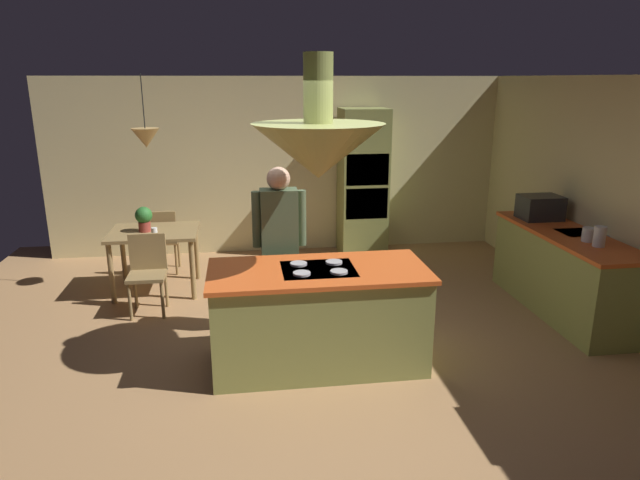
{
  "coord_description": "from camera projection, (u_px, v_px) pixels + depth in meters",
  "views": [
    {
      "loc": [
        -0.64,
        -4.77,
        2.51
      ],
      "look_at": [
        0.1,
        0.4,
        1.0
      ],
      "focal_mm": 31.37,
      "sensor_mm": 36.0,
      "label": 1
    }
  ],
  "objects": [
    {
      "name": "ground",
      "position": [
        316.0,
        353.0,
        5.32
      ],
      "size": [
        8.16,
        8.16,
        0.0
      ],
      "primitive_type": "plane",
      "color": "#AD7F51"
    },
    {
      "name": "wall_back",
      "position": [
        284.0,
        166.0,
        8.25
      ],
      "size": [
        6.8,
        0.1,
        2.55
      ],
      "primitive_type": "cube",
      "color": "beige",
      "rests_on": "ground"
    },
    {
      "name": "wall_right",
      "position": [
        620.0,
        203.0,
        5.79
      ],
      "size": [
        0.1,
        7.2,
        2.55
      ],
      "primitive_type": "cube",
      "color": "beige",
      "rests_on": "ground"
    },
    {
      "name": "kitchen_island",
      "position": [
        318.0,
        317.0,
        5.0
      ],
      "size": [
        1.93,
        0.9,
        0.93
      ],
      "color": "#8C934C",
      "rests_on": "ground"
    },
    {
      "name": "counter_run_right",
      "position": [
        564.0,
        272.0,
        6.15
      ],
      "size": [
        0.73,
        2.12,
        0.91
      ],
      "color": "#8C934C",
      "rests_on": "ground"
    },
    {
      "name": "oven_tower",
      "position": [
        363.0,
        183.0,
        8.07
      ],
      "size": [
        0.66,
        0.62,
        2.12
      ],
      "color": "#8C934C",
      "rests_on": "ground"
    },
    {
      "name": "dining_table",
      "position": [
        155.0,
        239.0,
        6.72
      ],
      "size": [
        1.03,
        0.83,
        0.76
      ],
      "color": "olive",
      "rests_on": "ground"
    },
    {
      "name": "person_at_island",
      "position": [
        280.0,
        240.0,
        5.51
      ],
      "size": [
        0.53,
        0.23,
        1.71
      ],
      "color": "tan",
      "rests_on": "ground"
    },
    {
      "name": "range_hood",
      "position": [
        318.0,
        148.0,
        4.59
      ],
      "size": [
        1.1,
        1.1,
        1.0
      ],
      "color": "#8C934C"
    },
    {
      "name": "pendant_light_over_table",
      "position": [
        146.0,
        138.0,
        6.38
      ],
      "size": [
        0.32,
        0.32,
        0.82
      ],
      "color": "#E0B266"
    },
    {
      "name": "chair_facing_island",
      "position": [
        148.0,
        268.0,
        6.15
      ],
      "size": [
        0.4,
        0.4,
        0.87
      ],
      "color": "olive",
      "rests_on": "ground"
    },
    {
      "name": "chair_by_back_wall",
      "position": [
        162.0,
        237.0,
        7.36
      ],
      "size": [
        0.4,
        0.4,
        0.87
      ],
      "rotation": [
        0.0,
        0.0,
        3.14
      ],
      "color": "olive",
      "rests_on": "ground"
    },
    {
      "name": "potted_plant_on_table",
      "position": [
        144.0,
        218.0,
        6.61
      ],
      "size": [
        0.2,
        0.2,
        0.3
      ],
      "color": "#99382D",
      "rests_on": "dining_table"
    },
    {
      "name": "cup_on_table",
      "position": [
        154.0,
        231.0,
        6.48
      ],
      "size": [
        0.07,
        0.07,
        0.09
      ],
      "primitive_type": "cylinder",
      "color": "white",
      "rests_on": "dining_table"
    },
    {
      "name": "canister_flour",
      "position": [
        600.0,
        236.0,
        5.5
      ],
      "size": [
        0.12,
        0.12,
        0.2
      ],
      "primitive_type": "cylinder",
      "color": "silver",
      "rests_on": "counter_run_right"
    },
    {
      "name": "canister_sugar",
      "position": [
        588.0,
        235.0,
        5.68
      ],
      "size": [
        0.12,
        0.12,
        0.14
      ],
      "primitive_type": "cylinder",
      "color": "silver",
      "rests_on": "counter_run_right"
    },
    {
      "name": "microwave_on_counter",
      "position": [
        540.0,
        207.0,
        6.58
      ],
      "size": [
        0.46,
        0.36,
        0.28
      ],
      "primitive_type": "cube",
      "color": "#232326",
      "rests_on": "counter_run_right"
    }
  ]
}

